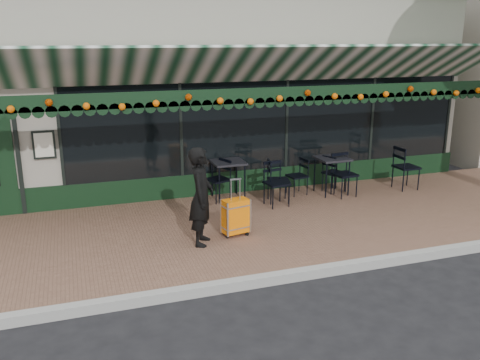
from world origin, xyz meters
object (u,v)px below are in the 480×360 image
object	(u,v)px
chair_b_left	(218,180)
woman	(201,197)
chair_a_left	(297,176)
chair_b_front	(277,184)
chair_b_right	(279,181)
chair_a_right	(334,173)
cafe_table_a	(332,161)
cafe_table_b	(228,165)
chair_a_extra	(406,168)
chair_a_front	(344,175)
suitcase	(236,217)

from	to	relation	value
chair_b_left	woman	bearing A→B (deg)	-42.90
chair_a_left	chair_b_front	xyz separation A→B (m)	(-0.72, -0.58, 0.06)
chair_b_right	chair_b_front	bearing A→B (deg)	161.83
chair_a_right	chair_b_right	world-z (taller)	chair_b_right
chair_a_right	chair_b_front	size ratio (longest dim) A/B	0.92
cafe_table_a	chair_a_right	size ratio (longest dim) A/B	0.96
woman	chair_b_front	size ratio (longest dim) A/B	1.79
chair_a_left	chair_b_front	distance (m)	0.93
woman	cafe_table_b	distance (m)	2.51
cafe_table_b	chair_b_right	xyz separation A→B (m)	(0.93, -0.55, -0.28)
chair_a_right	chair_a_extra	world-z (taller)	chair_a_extra
woman	chair_b_right	size ratio (longest dim) A/B	1.81
chair_b_left	chair_b_right	distance (m)	1.28
chair_a_left	chair_a_front	bearing A→B (deg)	57.44
chair_a_right	cafe_table_b	bearing A→B (deg)	62.77
chair_b_front	cafe_table_a	bearing A→B (deg)	9.03
chair_a_right	chair_a_front	distance (m)	0.37
cafe_table_b	chair_a_left	world-z (taller)	cafe_table_b
chair_a_front	chair_a_extra	distance (m)	1.61
cafe_table_b	chair_a_extra	xyz separation A→B (m)	(4.05, -0.59, -0.24)
woman	chair_a_left	bearing A→B (deg)	-29.59
chair_a_extra	chair_b_right	xyz separation A→B (m)	(-3.12, 0.04, -0.04)
cafe_table_a	chair_a_right	distance (m)	0.34
chair_a_left	chair_a_front	xyz separation A→B (m)	(0.92, -0.44, 0.07)
suitcase	chair_a_extra	distance (m)	4.80
chair_a_front	chair_b_left	world-z (taller)	chair_a_front
woman	chair_a_right	bearing A→B (deg)	-37.91
cafe_table_b	chair_b_left	distance (m)	0.39
cafe_table_a	chair_a_left	xyz separation A→B (m)	(-0.76, 0.17, -0.33)
woman	chair_a_extra	distance (m)	5.47
woman	suitcase	world-z (taller)	woman
suitcase	chair_b_front	world-z (taller)	suitcase
cafe_table_a	chair_b_left	xyz separation A→B (m)	(-2.53, 0.29, -0.28)
chair_a_left	chair_b_front	size ratio (longest dim) A/B	0.88
woman	cafe_table_b	bearing A→B (deg)	-4.25
chair_a_right	chair_a_extra	size ratio (longest dim) A/B	0.85
chair_a_right	chair_b_front	xyz separation A→B (m)	(-1.59, -0.50, 0.04)
cafe_table_a	chair_a_left	distance (m)	0.84
chair_a_extra	chair_b_right	distance (m)	3.12
woman	chair_a_left	size ratio (longest dim) A/B	2.04
chair_b_left	chair_a_extra	bearing A→B (deg)	62.99
suitcase	chair_a_front	xyz separation A→B (m)	(2.96, 1.43, 0.13)
chair_b_left	chair_a_right	bearing A→B (deg)	65.69
chair_a_left	chair_a_extra	size ratio (longest dim) A/B	0.81
cafe_table_b	suitcase	bearing A→B (deg)	-103.87
woman	suitcase	xyz separation A→B (m)	(0.65, 0.16, -0.48)
chair_b_front	chair_b_right	bearing A→B (deg)	52.67
woman	cafe_table_b	xyz separation A→B (m)	(1.16, 2.23, -0.09)
chair_a_front	suitcase	bearing A→B (deg)	-160.30
suitcase	chair_a_front	world-z (taller)	suitcase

